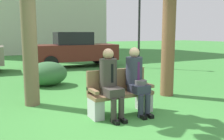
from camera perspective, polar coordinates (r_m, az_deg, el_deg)
ground_plane at (r=4.87m, az=0.47°, el=-10.95°), size 80.00×80.00×0.00m
park_bench at (r=5.00m, az=1.86°, el=-5.71°), size 1.31×0.44×0.90m
seated_man_left at (r=4.70m, az=-0.42°, el=-2.24°), size 0.34×0.72×1.34m
seated_man_right at (r=4.99m, az=5.69°, el=-1.67°), size 0.34×0.72×1.34m
shrub_near_bench at (r=7.95m, az=-14.64°, el=-0.81°), size 1.19×1.09×0.75m
parked_car_far at (r=12.16m, az=-8.44°, el=4.72°), size 4.00×1.93×1.68m
street_lamp at (r=11.75m, az=6.35°, el=11.87°), size 0.24×0.24×3.82m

